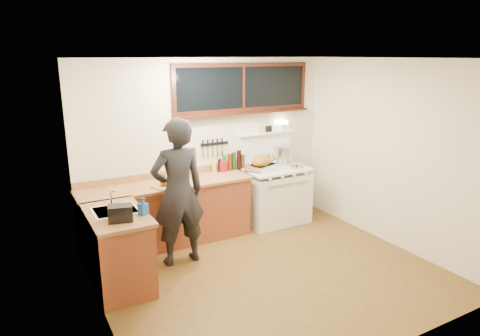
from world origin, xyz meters
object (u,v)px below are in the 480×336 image
vintage_stove (274,194)px  roast_turkey (262,164)px  cutting_board (166,183)px  man (178,192)px

vintage_stove → roast_turkey: (-0.27, -0.04, 0.53)m
vintage_stove → cutting_board: 1.91m
roast_turkey → vintage_stove: bearing=7.4°
man → roast_turkey: (1.59, 0.55, 0.05)m
cutting_board → roast_turkey: size_ratio=0.83×
man → vintage_stove: bearing=17.5°
vintage_stove → roast_turkey: 0.60m
man → roast_turkey: 1.68m
man → cutting_board: (0.01, 0.47, -0.00)m
man → cutting_board: size_ratio=4.49×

